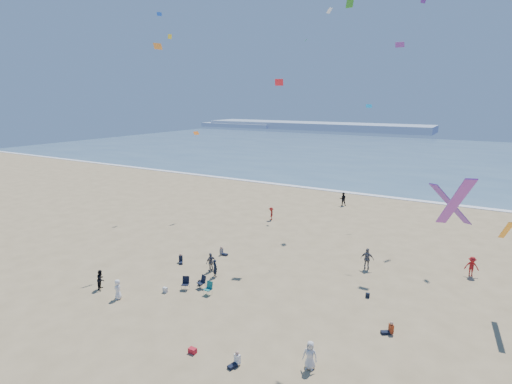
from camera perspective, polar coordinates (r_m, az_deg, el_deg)
The scene contains 13 objects.
ground at distance 25.54m, azimuth -14.02°, elevation -21.22°, with size 220.00×220.00×0.00m, color tan.
ocean at distance 111.67m, azimuth 22.30°, elevation 4.81°, with size 220.00×100.00×0.06m, color #476B84.
surf_line at distance 63.24m, azimuth 15.56°, elevation -0.37°, with size 220.00×1.20×0.08m, color white.
headland_far at distance 199.85m, azimuth 8.26°, elevation 9.34°, with size 110.00×20.00×3.20m, color #7A8EA8.
headland_near at distance 213.91m, azimuth -2.37°, elevation 9.53°, with size 40.00×14.00×2.00m, color #7A8EA8.
standing_flyers at distance 32.53m, azimuth 11.09°, elevation -11.47°, with size 32.10×40.40×1.89m.
seated_group at distance 28.49m, azimuth -4.42°, elevation -15.97°, with size 19.73×21.36×0.84m.
chair_cluster at distance 31.42m, azimuth -8.30°, elevation -12.98°, with size 2.70×1.58×1.00m.
white_tote at distance 31.78m, azimuth -12.85°, elevation -13.48°, with size 0.35×0.20×0.40m, color silver.
black_backpack at distance 32.42m, azimuth -7.98°, elevation -12.72°, with size 0.30×0.22×0.38m, color black.
cooler at distance 24.95m, azimuth -9.05°, elevation -21.46°, with size 0.45×0.30×0.30m, color red.
navy_bag at distance 31.44m, azimuth 15.66°, elevation -14.02°, with size 0.28×0.18×0.34m, color black.
kites_aloft at distance 28.89m, azimuth 18.59°, elevation 14.87°, with size 40.01×37.62×28.92m.
Camera 1 is at (15.29, -14.70, 14.24)m, focal length 28.00 mm.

